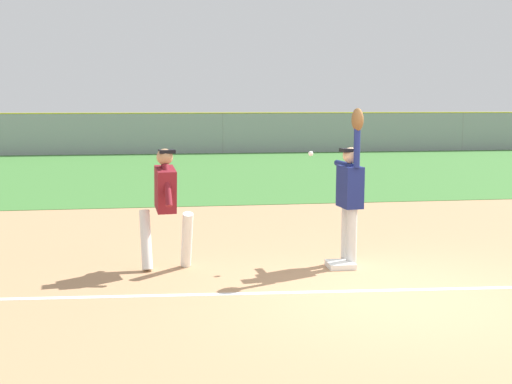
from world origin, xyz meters
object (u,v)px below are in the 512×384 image
fielder (350,189)px  parked_car_black (189,136)px  baseball (311,154)px  parked_car_blue (421,135)px  runner (166,200)px  parked_car_white (56,137)px  first_base (340,265)px  parked_car_red (308,135)px

fielder → parked_car_black: 24.09m
baseball → parked_car_blue: bearing=63.7°
runner → baseball: runner is taller
parked_car_black → parked_car_blue: same height
runner → fielder: bearing=-10.2°
fielder → runner: (-2.64, 0.14, -0.12)m
runner → parked_car_white: bearing=95.4°
first_base → parked_car_black: bearing=92.9°
first_base → parked_car_white: size_ratio=0.08×
runner → parked_car_black: 23.95m
baseball → parked_car_red: 24.38m
fielder → parked_car_blue: fielder is taller
first_base → runner: size_ratio=0.22×
parked_car_white → first_base: bearing=-77.2°
parked_car_red → parked_car_blue: same height
runner → parked_car_black: runner is taller
parked_car_white → parked_car_red: size_ratio=1.01×
first_base → fielder: bearing=38.6°
baseball → parked_car_white: baseball is taller
baseball → parked_car_black: bearing=92.0°
parked_car_white → parked_car_red: bearing=-5.3°
first_base → fielder: 1.10m
first_base → parked_car_red: size_ratio=0.08×
runner → parked_car_red: bearing=65.3°
parked_car_white → parked_car_red: same height
baseball → parked_car_red: baseball is taller
first_base → parked_car_white: bearing=108.0°
baseball → parked_car_red: bearing=77.2°
first_base → parked_car_blue: bearing=64.8°
parked_car_red → runner: bearing=-103.8°
baseball → parked_car_white: (-7.50, 23.78, -0.94)m
parked_car_white → parked_car_red: (12.91, -0.03, 0.00)m
baseball → parked_car_blue: size_ratio=0.02×
fielder → parked_car_black: size_ratio=0.51×
first_base → parked_car_black: parked_car_black is taller
fielder → runner: bearing=-8.8°
runner → parked_car_black: bearing=79.7°
parked_car_red → parked_car_blue: 6.09m
runner → parked_car_white: size_ratio=0.38×
fielder → baseball: (-0.52, 0.29, 0.50)m
fielder → baseball: fielder is taller
parked_car_black → parked_car_red: bearing=2.0°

